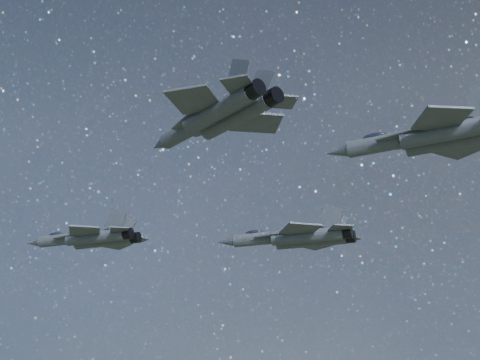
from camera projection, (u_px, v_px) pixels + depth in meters
The scene contains 4 objects.
jet_lead at pixel (91, 238), 83.82m from camera, with size 16.88×11.53×4.24m.
jet_left at pixel (298, 237), 85.12m from camera, with size 19.10×12.99×4.80m.
jet_right at pixel (218, 115), 59.96m from camera, with size 18.17×12.26×4.58m.
jet_slot at pixel (436, 136), 57.51m from camera, with size 17.41×12.20×4.39m.
Camera 1 is at (38.14, -55.77, 115.96)m, focal length 50.00 mm.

